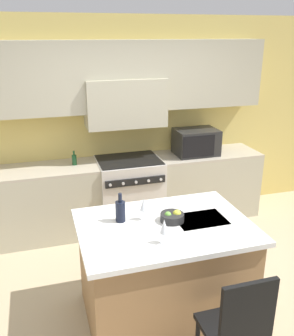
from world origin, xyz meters
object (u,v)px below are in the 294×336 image
at_px(microwave, 196,142).
at_px(wine_glass_near, 164,227).
at_px(fruit_bowl, 172,217).
at_px(island_chair, 238,327).
at_px(wine_bottle, 120,211).
at_px(range_stove, 129,193).
at_px(oil_bottle_on_counter, 74,160).
at_px(wine_glass_far, 144,205).

xyz_separation_m(microwave, wine_glass_near, (-1.17, -2.07, -0.02)).
relative_size(wine_glass_near, fruit_bowl, 0.97).
xyz_separation_m(island_chair, wine_glass_near, (-0.34, 0.60, 0.52)).
xyz_separation_m(wine_bottle, wine_glass_near, (0.24, -0.45, 0.04)).
xyz_separation_m(island_chair, fruit_bowl, (-0.15, 0.92, 0.42)).
bearing_deg(microwave, fruit_bowl, -119.41).
relative_size(island_chair, wine_bottle, 3.81).
distance_m(range_stove, wine_glass_near, 2.15).
xyz_separation_m(microwave, fruit_bowl, (-0.98, -1.75, -0.12)).
distance_m(island_chair, oil_bottle_on_counter, 2.85).
bearing_deg(island_chair, oil_bottle_on_counter, 106.49).
distance_m(island_chair, wine_bottle, 1.29).
relative_size(microwave, oil_bottle_on_counter, 3.10).
height_order(range_stove, wine_glass_near, wine_glass_near).
bearing_deg(oil_bottle_on_counter, fruit_bowl, -70.05).
distance_m(microwave, island_chair, 2.84).
distance_m(microwave, wine_glass_far, 2.05).
height_order(wine_glass_near, fruit_bowl, wine_glass_near).
bearing_deg(range_stove, wine_glass_far, -99.48).
height_order(range_stove, oil_bottle_on_counter, oil_bottle_on_counter).
bearing_deg(microwave, oil_bottle_on_counter, 178.96).
xyz_separation_m(wine_glass_far, fruit_bowl, (0.23, -0.10, -0.10)).
height_order(range_stove, microwave, microwave).
distance_m(microwave, oil_bottle_on_counter, 1.63).
xyz_separation_m(range_stove, island_chair, (0.11, -2.65, 0.08)).
relative_size(wine_bottle, fruit_bowl, 1.26).
relative_size(island_chair, oil_bottle_on_counter, 5.44).
relative_size(island_chair, wine_glass_near, 4.93).
bearing_deg(fruit_bowl, oil_bottle_on_counter, 109.95).
xyz_separation_m(island_chair, oil_bottle_on_counter, (-0.80, 2.70, 0.43)).
bearing_deg(wine_glass_near, microwave, 60.41).
distance_m(wine_bottle, oil_bottle_on_counter, 1.66).
relative_size(microwave, wine_glass_far, 2.81).
distance_m(wine_bottle, wine_glass_far, 0.21).
bearing_deg(microwave, wine_glass_far, -126.41).
bearing_deg(wine_glass_far, wine_bottle, 171.80).
height_order(wine_glass_near, wine_glass_far, same).
xyz_separation_m(wine_bottle, fruit_bowl, (0.43, -0.13, -0.06)).
bearing_deg(fruit_bowl, wine_glass_far, 156.48).
relative_size(wine_glass_near, oil_bottle_on_counter, 1.10).
bearing_deg(wine_bottle, fruit_bowl, -16.68).
bearing_deg(wine_bottle, oil_bottle_on_counter, 97.41).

